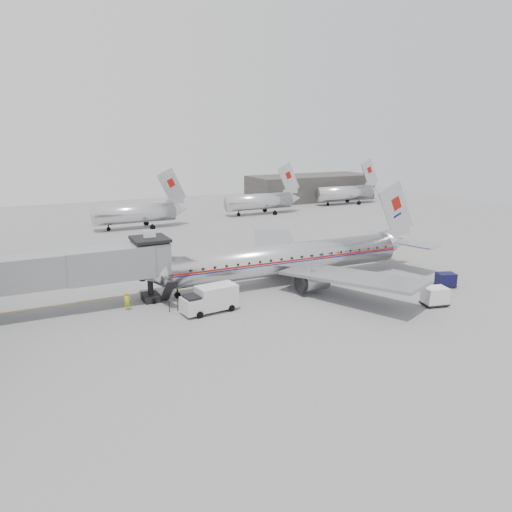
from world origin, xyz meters
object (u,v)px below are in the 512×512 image
at_px(baggage_cart_white, 435,296).
at_px(ramp_worker, 127,301).
at_px(airliner, 293,258).
at_px(baggage_cart_navy, 446,280).
at_px(service_van, 210,299).

distance_m(baggage_cart_white, ramp_worker, 29.53).
relative_size(baggage_cart_white, ramp_worker, 1.48).
distance_m(airliner, baggage_cart_navy, 16.72).
xyz_separation_m(airliner, baggage_cart_white, (8.37, -12.99, -1.74)).
relative_size(service_van, baggage_cart_white, 2.05).
xyz_separation_m(airliner, service_van, (-11.81, -5.00, -1.41)).
distance_m(service_van, ramp_worker, 7.88).
relative_size(airliner, ramp_worker, 19.02).
relative_size(service_van, ramp_worker, 3.04).
bearing_deg(baggage_cart_white, service_van, 171.04).
xyz_separation_m(baggage_cart_navy, ramp_worker, (-32.55, 7.98, 0.07)).
relative_size(service_van, baggage_cart_navy, 2.31).
bearing_deg(baggage_cart_navy, ramp_worker, -175.73).
xyz_separation_m(service_van, ramp_worker, (-6.87, 3.84, -0.40)).
height_order(baggage_cart_navy, baggage_cart_white, baggage_cart_white).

